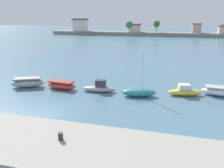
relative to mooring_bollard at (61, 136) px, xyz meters
The scene contains 9 objects.
ground_plane 8.18m from the mooring_bollard, 128.35° to the left, with size 400.00×400.00×0.00m, color slate.
mooring_bollard is the anchor object (origin of this frame).
moored_boat_0 17.90m from the mooring_bollard, 131.54° to the left, with size 4.50×3.16×1.27m.
moored_boat_1 15.66m from the mooring_bollard, 117.39° to the left, with size 4.22×1.97×1.04m.
moored_boat_2 14.23m from the mooring_bollard, 98.29° to the left, with size 4.35×1.75×1.53m.
moored_boat_3 14.00m from the mooring_bollard, 77.68° to the left, with size 4.20×2.31×5.22m.
moored_boat_4 17.43m from the mooring_bollard, 61.79° to the left, with size 4.21×2.07×1.37m.
moored_boat_5 20.61m from the mooring_bollard, 52.12° to the left, with size 5.12×1.97×1.10m.
distant_shoreline 101.23m from the mooring_bollard, 92.63° to the left, with size 99.32×9.01×8.16m.
Camera 1 is at (11.03, -16.95, 9.00)m, focal length 35.14 mm.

